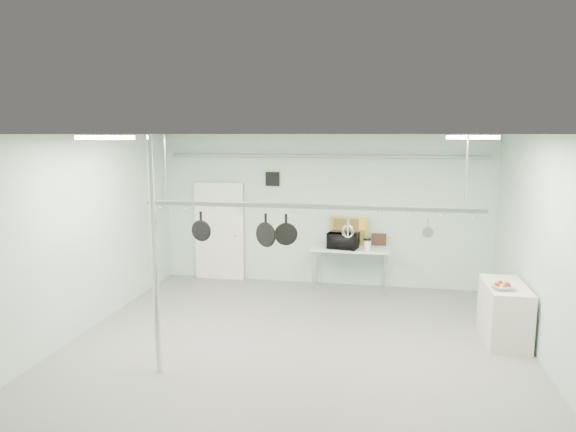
% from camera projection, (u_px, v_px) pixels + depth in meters
% --- Properties ---
extents(floor, '(8.00, 8.00, 0.00)m').
position_uv_depth(floor, '(290.00, 362.00, 7.28)').
color(floor, gray).
rests_on(floor, ground).
extents(ceiling, '(7.00, 8.00, 0.02)m').
position_uv_depth(ceiling, '(290.00, 135.00, 6.77)').
color(ceiling, silver).
rests_on(ceiling, back_wall).
extents(back_wall, '(7.00, 0.02, 3.20)m').
position_uv_depth(back_wall, '(323.00, 210.00, 10.90)').
color(back_wall, silver).
rests_on(back_wall, floor).
extents(right_wall, '(0.02, 8.00, 3.20)m').
position_uv_depth(right_wall, '(565.00, 264.00, 6.39)').
color(right_wall, silver).
rests_on(right_wall, floor).
extents(door, '(1.10, 0.10, 2.20)m').
position_uv_depth(door, '(220.00, 232.00, 11.35)').
color(door, silver).
rests_on(door, floor).
extents(wall_vent, '(0.30, 0.04, 0.30)m').
position_uv_depth(wall_vent, '(273.00, 179.00, 10.97)').
color(wall_vent, black).
rests_on(wall_vent, back_wall).
extents(conduit_pipe, '(6.60, 0.07, 0.07)m').
position_uv_depth(conduit_pipe, '(324.00, 156.00, 10.63)').
color(conduit_pipe, gray).
rests_on(conduit_pipe, back_wall).
extents(chrome_pole, '(0.08, 0.08, 3.20)m').
position_uv_depth(chrome_pole, '(155.00, 257.00, 6.75)').
color(chrome_pole, silver).
rests_on(chrome_pole, floor).
extents(prep_table, '(1.60, 0.70, 0.91)m').
position_uv_depth(prep_table, '(350.00, 251.00, 10.53)').
color(prep_table, silver).
rests_on(prep_table, floor).
extents(side_cabinet, '(0.60, 1.20, 0.90)m').
position_uv_depth(side_cabinet, '(504.00, 313.00, 8.00)').
color(side_cabinet, beige).
rests_on(side_cabinet, floor).
extents(pot_rack, '(4.80, 0.06, 1.00)m').
position_uv_depth(pot_rack, '(308.00, 204.00, 7.18)').
color(pot_rack, '#B7B7BC').
rests_on(pot_rack, ceiling).
extents(light_panel_left, '(0.65, 0.30, 0.05)m').
position_uv_depth(light_panel_left, '(105.00, 138.00, 6.40)').
color(light_panel_left, white).
rests_on(light_panel_left, ceiling).
extents(light_panel_right, '(0.65, 0.30, 0.05)m').
position_uv_depth(light_panel_right, '(472.00, 137.00, 6.93)').
color(light_panel_right, white).
rests_on(light_panel_right, ceiling).
extents(microwave, '(0.66, 0.51, 0.33)m').
position_uv_depth(microwave, '(343.00, 240.00, 10.39)').
color(microwave, black).
rests_on(microwave, prep_table).
extents(coffee_canister, '(0.18, 0.18, 0.19)m').
position_uv_depth(coffee_canister, '(367.00, 245.00, 10.28)').
color(coffee_canister, silver).
rests_on(coffee_canister, prep_table).
extents(painting_large, '(0.78, 0.14, 0.58)m').
position_uv_depth(painting_large, '(349.00, 231.00, 10.77)').
color(painting_large, gold).
rests_on(painting_large, prep_table).
extents(painting_small, '(0.30, 0.10, 0.25)m').
position_uv_depth(painting_small, '(379.00, 239.00, 10.69)').
color(painting_small, '#341A12').
rests_on(painting_small, prep_table).
extents(fruit_bowl, '(0.39, 0.39, 0.08)m').
position_uv_depth(fruit_bowl, '(502.00, 286.00, 7.69)').
color(fruit_bowl, silver).
rests_on(fruit_bowl, side_cabinet).
extents(skillet_left, '(0.32, 0.11, 0.43)m').
position_uv_depth(skillet_left, '(201.00, 226.00, 7.52)').
color(skillet_left, black).
rests_on(skillet_left, pot_rack).
extents(skillet_mid, '(0.35, 0.22, 0.49)m').
position_uv_depth(skillet_mid, '(266.00, 230.00, 7.35)').
color(skillet_mid, black).
rests_on(skillet_mid, pot_rack).
extents(skillet_right, '(0.33, 0.12, 0.44)m').
position_uv_depth(skillet_right, '(286.00, 229.00, 7.29)').
color(skillet_right, black).
rests_on(skillet_right, pot_rack).
extents(whisk, '(0.22, 0.22, 0.29)m').
position_uv_depth(whisk, '(348.00, 226.00, 7.12)').
color(whisk, '#ACABB0').
rests_on(whisk, pot_rack).
extents(grater, '(0.08, 0.02, 0.21)m').
position_uv_depth(grater, '(362.00, 223.00, 7.08)').
color(grater, gold).
rests_on(grater, pot_rack).
extents(saucepan, '(0.17, 0.13, 0.26)m').
position_uv_depth(saucepan, '(428.00, 227.00, 6.93)').
color(saucepan, '#A7A6AB').
rests_on(saucepan, pot_rack).
extents(fruit_cluster, '(0.24, 0.24, 0.09)m').
position_uv_depth(fruit_cluster, '(502.00, 284.00, 7.69)').
color(fruit_cluster, '#A6180F').
rests_on(fruit_cluster, fruit_bowl).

